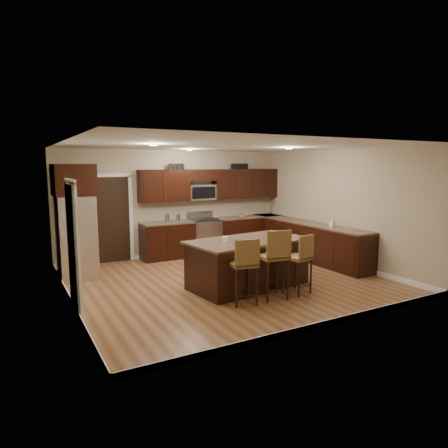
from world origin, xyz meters
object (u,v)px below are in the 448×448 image
range (204,236)px  stool_right (301,257)px  island (248,265)px  stool_mid (275,256)px  stool_left (244,264)px  refrigerator (75,220)px

range → stool_right: size_ratio=1.01×
range → island: size_ratio=0.46×
stool_mid → stool_right: size_ratio=1.12×
range → stool_left: stool_left is taller
range → island: 3.02m
stool_left → refrigerator: refrigerator is taller
island → stool_left: 1.08m
range → stool_right: 3.83m
range → stool_right: range is taller
refrigerator → stool_left: bearing=-54.8°
island → stool_right: bearing=-62.0°
island → stool_left: size_ratio=2.14×
range → island: range is taller
island → stool_right: size_ratio=2.21×
island → stool_right: stool_right is taller
range → stool_right: bearing=-89.0°
range → island: bearing=-99.9°
stool_left → stool_mid: 0.62m
refrigerator → stool_mid: bearing=-47.8°
island → stool_left: stool_left is taller
stool_right → refrigerator: bearing=124.3°
stool_left → stool_mid: size_ratio=0.92×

